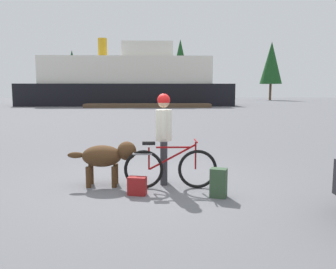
% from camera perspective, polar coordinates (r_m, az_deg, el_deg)
% --- Properties ---
extents(ground_plane, '(160.00, 160.00, 0.00)m').
position_cam_1_polar(ground_plane, '(6.92, -2.56, -8.23)').
color(ground_plane, slate).
extents(bicycle, '(1.76, 0.44, 0.92)m').
position_cam_1_polar(bicycle, '(6.57, 0.33, -5.49)').
color(bicycle, black).
rests_on(bicycle, ground_plane).
extents(person_cyclist, '(0.32, 0.53, 1.78)m').
position_cam_1_polar(person_cyclist, '(6.82, -0.70, 0.85)').
color(person_cyclist, '#333338').
rests_on(person_cyclist, ground_plane).
extents(dog, '(1.33, 0.49, 0.87)m').
position_cam_1_polar(dog, '(6.84, -9.98, -3.53)').
color(dog, '#472D19').
rests_on(dog, ground_plane).
extents(backpack, '(0.33, 0.28, 0.51)m').
position_cam_1_polar(backpack, '(6.14, 8.27, -7.85)').
color(backpack, '#334C33').
rests_on(backpack, ground_plane).
extents(handbag_pannier, '(0.35, 0.24, 0.33)m').
position_cam_1_polar(handbag_pannier, '(6.26, -5.07, -8.39)').
color(handbag_pannier, maroon).
rests_on(handbag_pannier, ground_plane).
extents(dock_pier, '(13.60, 2.43, 0.40)m').
position_cam_1_polar(dock_pier, '(38.09, -3.32, 4.77)').
color(dock_pier, brown).
rests_on(dock_pier, ground_plane).
extents(ferry_boat, '(25.32, 8.42, 8.20)m').
position_cam_1_polar(ferry_boat, '(44.31, -6.46, 8.49)').
color(ferry_boat, black).
rests_on(ferry_boat, ground_plane).
extents(pine_tree_far_left, '(3.31, 3.31, 9.06)m').
position_cam_1_polar(pine_tree_far_left, '(66.86, -15.40, 10.27)').
color(pine_tree_far_left, '#4C331E').
rests_on(pine_tree_far_left, ground_plane).
extents(pine_tree_center, '(3.85, 3.85, 11.11)m').
position_cam_1_polar(pine_tree_center, '(65.26, 2.03, 11.65)').
color(pine_tree_center, '#4C331E').
rests_on(pine_tree_center, ground_plane).
extents(pine_tree_far_right, '(4.04, 4.04, 10.72)m').
position_cam_1_polar(pine_tree_far_right, '(68.25, 16.56, 11.17)').
color(pine_tree_far_right, '#4C331E').
rests_on(pine_tree_far_right, ground_plane).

